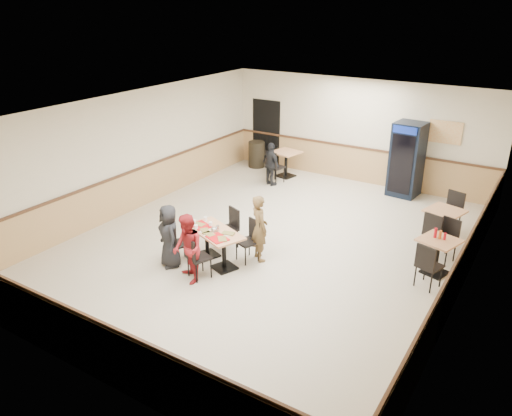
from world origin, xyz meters
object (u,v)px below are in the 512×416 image
Objects in this scene: diner_man_opposite at (259,228)px; pepsi_cooler at (407,159)px; trash_bin at (257,154)px; back_table at (286,160)px; diner_woman_left at (169,236)px; diner_woman_right at (188,249)px; side_table_far at (444,221)px; lone_diner at (271,164)px; side_table_near at (438,251)px; main_table at (215,241)px.

diner_man_opposite is 5.50m from pepsi_cooler.
diner_man_opposite is at bearing -57.47° from trash_bin.
pepsi_cooler is (3.51, 0.39, 0.49)m from back_table.
diner_woman_right reaches higher than diner_woman_left.
diner_man_opposite is at bearing -137.10° from side_table_far.
lone_diner is 0.63× the size of pepsi_cooler.
back_table is at bearing -30.75° from diner_man_opposite.
side_table_near is 0.42× the size of pepsi_cooler.
side_table_near is (3.95, 2.82, -0.19)m from diner_woman_right.
side_table_near reaches higher than main_table.
lone_diner is 1.41× the size of side_table_far.
lone_diner is at bearing -44.50° from trash_bin.
diner_woman_right reaches higher than side_table_near.
diner_woman_right is 0.96× the size of diner_man_opposite.
main_table is 5.67m from back_table.
back_table is at bearing 146.36° from side_table_near.
side_table_near is at bearing 60.49° from diner_woman_left.
diner_man_opposite is (1.39, 1.18, 0.05)m from diner_woman_left.
diner_woman_right is at bearing 128.21° from lone_diner.
main_table is at bearing -75.84° from back_table.
diner_man_opposite is 3.54m from side_table_near.
back_table reaches higher than main_table.
pepsi_cooler is (1.42, 5.30, 0.31)m from diner_man_opposite.
diner_woman_left is 1.04× the size of lone_diner.
trash_bin is (-1.96, 6.44, -0.24)m from diner_woman_left.
lone_diner reaches higher than main_table.
diner_woman_right is 1.52× the size of side_table_far.
diner_man_opposite reaches higher than lone_diner.
main_table is 1.65× the size of side_table_far.
diner_woman_right is at bearing -131.00° from side_table_far.
diner_man_opposite is 1.62× the size of back_table.
side_table_far is at bearing -52.06° from pepsi_cooler.
diner_woman_left reaches higher than back_table.
main_table is 1.72× the size of side_table_near.
diner_woman_left is (-0.70, -0.59, 0.18)m from main_table.
main_table is at bearing 125.76° from diner_woman_right.
pepsi_cooler reaches higher than back_table.
diner_woman_right reaches higher than main_table.
side_table_near is 1.04× the size of trash_bin.
pepsi_cooler is (2.11, 6.77, 0.33)m from diner_woman_right.
diner_woman_right is 5.65m from lone_diner.
diner_woman_left is at bearing -137.91° from side_table_far.
main_table is 4.81m from lone_diner.
diner_man_opposite is at bearing 141.35° from lone_diner.
pepsi_cooler reaches higher than diner_man_opposite.
lone_diner is 1.48× the size of side_table_near.
back_table is at bearing -66.10° from lone_diner.
lone_diner is 3.76m from pepsi_cooler.
back_table is (-0.00, 0.90, -0.11)m from lone_diner.
main_table is 6.43m from trash_bin.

